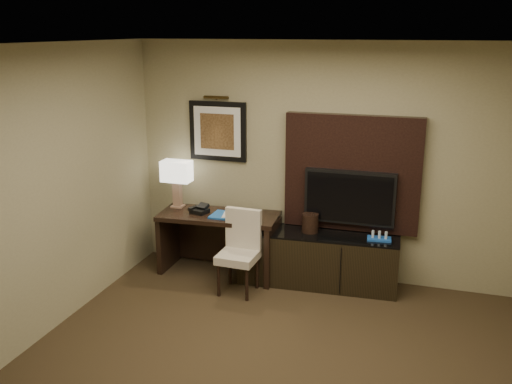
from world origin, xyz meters
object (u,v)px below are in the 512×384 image
at_px(credenza, 318,259).
at_px(minibar_tray, 379,236).
at_px(desk, 219,244).
at_px(table_lamp, 177,185).
at_px(tv, 350,197).
at_px(desk_phone, 200,209).
at_px(ice_bucket, 310,223).
at_px(desk_chair, 238,256).

distance_m(credenza, minibar_tray, 0.75).
xyz_separation_m(desk, credenza, (1.17, 0.05, -0.06)).
bearing_deg(table_lamp, tv, 2.27).
height_order(desk_phone, ice_bucket, desk_phone).
bearing_deg(credenza, ice_bucket, 165.84).
bearing_deg(tv, desk_chair, -150.65).
xyz_separation_m(credenza, desk_phone, (-1.40, -0.08, 0.48)).
bearing_deg(table_lamp, credenza, -1.92).
xyz_separation_m(table_lamp, desk_phone, (0.35, -0.14, -0.23)).
distance_m(desk_phone, minibar_tray, 2.07).
distance_m(desk, minibar_tray, 1.86).
relative_size(desk, ice_bucket, 6.61).
height_order(desk, minibar_tray, desk).
bearing_deg(desk_chair, ice_bucket, 38.12).
height_order(desk, table_lamp, table_lamp).
xyz_separation_m(credenza, ice_bucket, (-0.11, 0.02, 0.41)).
distance_m(ice_bucket, minibar_tray, 0.77).
relative_size(desk_phone, minibar_tray, 0.72).
relative_size(tv, desk_phone, 5.48).
distance_m(desk_phone, ice_bucket, 1.30).
distance_m(table_lamp, minibar_tray, 2.44).
bearing_deg(desk_phone, desk, 23.17).
bearing_deg(desk_chair, tv, 31.51).
bearing_deg(ice_bucket, desk_phone, -175.35).
relative_size(desk_chair, ice_bucket, 4.09).
bearing_deg(credenza, desk_chair, -152.22).
xyz_separation_m(tv, table_lamp, (-2.05, -0.08, -0.01)).
bearing_deg(tv, minibar_tray, -21.91).
bearing_deg(desk, table_lamp, 165.18).
xyz_separation_m(desk_chair, ice_bucket, (0.69, 0.50, 0.29)).
distance_m(desk, table_lamp, 0.87).
distance_m(tv, ice_bucket, 0.53).
height_order(credenza, tv, tv).
relative_size(ice_bucket, minibar_tray, 0.82).
height_order(desk_chair, minibar_tray, desk_chair).
height_order(desk, tv, tv).
bearing_deg(minibar_tray, desk_phone, -177.77).
relative_size(desk_chair, minibar_tray, 3.36).
distance_m(tv, minibar_tray, 0.53).
relative_size(desk, desk_phone, 7.57).
bearing_deg(ice_bucket, tv, 16.21).
bearing_deg(desk_chair, desk, 134.01).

